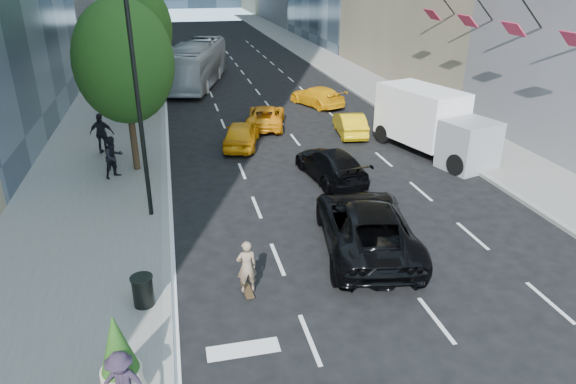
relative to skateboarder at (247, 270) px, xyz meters
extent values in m
plane|color=black|center=(3.73, 1.67, -0.80)|extent=(160.00, 160.00, 0.00)
cube|color=slate|center=(-5.27, 31.67, -0.73)|extent=(6.00, 120.00, 0.15)
cube|color=slate|center=(13.73, 31.67, -0.73)|extent=(4.00, 120.00, 0.15)
cylinder|color=black|center=(-2.77, 5.67, 4.35)|extent=(0.16, 0.16, 10.00)
cylinder|color=black|center=(-2.77, 23.67, 4.35)|extent=(0.16, 0.16, 10.00)
cylinder|color=black|center=(-3.47, 10.67, 0.92)|extent=(0.30, 0.30, 3.15)
ellipsoid|color=#19380F|center=(-3.47, 10.67, 4.18)|extent=(4.20, 4.20, 5.25)
cylinder|color=black|center=(-3.47, 20.67, 1.04)|extent=(0.30, 0.30, 3.38)
ellipsoid|color=#19380F|center=(-3.47, 20.67, 4.52)|extent=(4.50, 4.50, 5.62)
cylinder|color=black|center=(-3.47, 33.67, 0.81)|extent=(0.30, 0.30, 2.93)
ellipsoid|color=#19380F|center=(-3.47, 33.67, 3.83)|extent=(3.90, 3.90, 4.88)
cylinder|color=black|center=(-2.67, 41.67, 1.95)|extent=(0.14, 0.14, 5.20)
imported|color=black|center=(-2.67, 41.67, 3.55)|extent=(2.48, 0.53, 1.00)
cube|color=#B82A48|center=(14.23, 5.67, 5.20)|extent=(0.64, 1.30, 0.64)
cylinder|color=black|center=(14.88, 9.67, 6.05)|extent=(1.75, 0.08, 1.75)
cube|color=#B82A48|center=(14.23, 9.67, 5.20)|extent=(0.64, 1.30, 0.64)
cylinder|color=black|center=(14.88, 13.67, 6.05)|extent=(1.75, 0.08, 1.75)
cube|color=#B82A48|center=(14.23, 13.67, 5.20)|extent=(0.64, 1.30, 0.64)
cube|color=#B82A48|center=(14.23, 17.67, 5.20)|extent=(0.64, 1.30, 0.64)
imported|color=#846A52|center=(0.00, 0.00, 0.00)|extent=(0.61, 0.42, 1.60)
imported|color=black|center=(4.23, 1.73, 0.05)|extent=(3.83, 6.52, 1.70)
imported|color=black|center=(4.93, 7.87, -0.11)|extent=(2.51, 4.94, 1.37)
imported|color=#FAA00D|center=(1.73, 13.17, -0.11)|extent=(2.61, 4.33, 1.38)
imported|color=#DCAD0B|center=(7.93, 13.91, -0.16)|extent=(1.88, 4.02, 1.28)
imported|color=orange|center=(3.64, 16.50, -0.17)|extent=(3.11, 4.88, 1.25)
imported|color=#FFB00D|center=(7.93, 20.65, -0.15)|extent=(3.40, 4.83, 1.30)
imported|color=#B9BBBF|center=(0.53, 29.15, 0.86)|extent=(5.78, 12.20, 3.31)
cube|color=white|center=(10.61, 10.91, 1.01)|extent=(3.49, 4.97, 2.64)
cube|color=gray|center=(11.52, 7.71, 0.32)|extent=(2.70, 2.50, 2.25)
cylinder|color=black|center=(10.64, 7.05, -0.31)|extent=(0.60, 1.03, 0.98)
cylinder|color=black|center=(12.61, 7.62, -0.31)|extent=(0.60, 1.03, 0.98)
cylinder|color=black|center=(9.19, 12.13, -0.31)|extent=(0.60, 1.03, 0.98)
cylinder|color=black|center=(11.17, 12.69, -0.31)|extent=(0.60, 1.03, 0.98)
imported|color=black|center=(-4.34, 9.83, 0.28)|extent=(1.15, 1.12, 1.86)
imported|color=black|center=(-5.14, 13.27, 0.36)|extent=(1.26, 0.73, 2.02)
imported|color=#271E2D|center=(-3.13, -3.87, 0.12)|extent=(1.13, 0.85, 1.55)
cylinder|color=black|center=(-2.87, -0.09, -0.23)|extent=(0.56, 0.56, 0.85)
cylinder|color=#BFB69E|center=(-3.20, -3.33, -0.30)|extent=(0.87, 0.87, 0.70)
cone|color=#19380F|center=(-3.20, -3.33, 0.74)|extent=(0.78, 0.78, 1.39)
camera|label=1|loc=(-1.63, -12.34, 7.86)|focal=32.00mm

